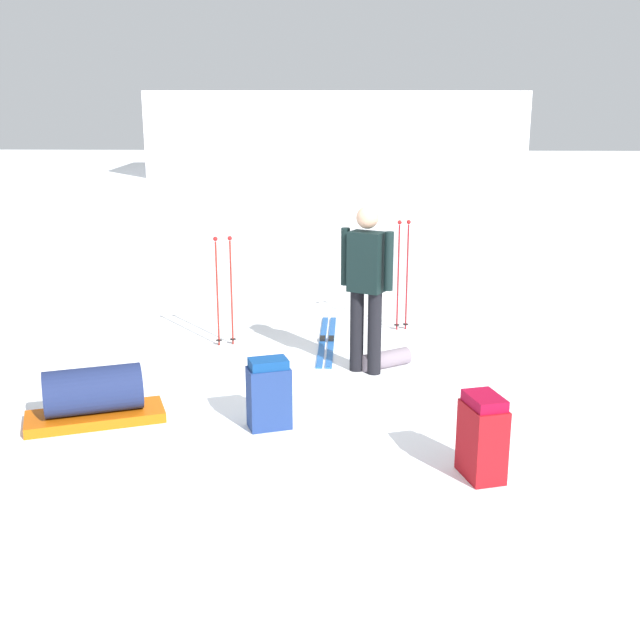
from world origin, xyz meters
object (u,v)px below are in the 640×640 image
(skier_standing, at_px, (366,281))
(backpack_large_dark, at_px, (482,437))
(ski_poles_planted_far, at_px, (224,285))
(gear_sled, at_px, (94,397))
(backpack_bright, at_px, (269,394))
(ski_poles_planted_near, at_px, (403,270))
(sleeping_mat_rolled, at_px, (385,359))
(ski_pair_near, at_px, (327,340))

(skier_standing, distance_m, backpack_large_dark, 2.53)
(ski_poles_planted_far, distance_m, gear_sled, 2.44)
(skier_standing, bearing_deg, gear_sled, -149.45)
(backpack_bright, height_order, ski_poles_planted_near, ski_poles_planted_near)
(backpack_large_dark, relative_size, backpack_bright, 1.05)
(backpack_bright, distance_m, sleeping_mat_rolled, 1.92)
(backpack_bright, xyz_separation_m, ski_poles_planted_far, (-0.73, 2.32, 0.40))
(sleeping_mat_rolled, bearing_deg, ski_pair_near, 125.08)
(ski_poles_planted_near, relative_size, ski_poles_planted_far, 1.07)
(gear_sled, bearing_deg, ski_poles_planted_near, 46.41)
(ski_pair_near, xyz_separation_m, ski_poles_planted_far, (-1.15, -0.18, 0.69))
(skier_standing, bearing_deg, ski_poles_planted_far, 151.03)
(skier_standing, height_order, ski_poles_planted_near, skier_standing)
(ski_poles_planted_far, bearing_deg, ski_pair_near, 8.74)
(backpack_bright, height_order, gear_sled, backpack_bright)
(skier_standing, distance_m, ski_pair_near, 1.47)
(ski_pair_near, bearing_deg, skier_standing, -68.03)
(sleeping_mat_rolled, bearing_deg, gear_sled, -149.26)
(skier_standing, relative_size, backpack_large_dark, 2.66)
(skier_standing, xyz_separation_m, backpack_large_dark, (0.81, -2.30, -0.64))
(ski_poles_planted_far, relative_size, gear_sled, 1.01)
(backpack_large_dark, xyz_separation_m, backpack_bright, (-1.65, 0.85, -0.01))
(ski_poles_planted_far, bearing_deg, backpack_bright, -72.51)
(ski_poles_planted_far, height_order, sleeping_mat_rolled, ski_poles_planted_far)
(backpack_large_dark, xyz_separation_m, gear_sled, (-3.17, 0.91, -0.09))
(backpack_bright, bearing_deg, ski_poles_planted_near, 66.64)
(sleeping_mat_rolled, bearing_deg, ski_poles_planted_far, 157.74)
(backpack_large_dark, distance_m, sleeping_mat_rolled, 2.52)
(ski_pair_near, height_order, ski_poles_planted_near, ski_poles_planted_near)
(backpack_large_dark, bearing_deg, ski_pair_near, 110.18)
(sleeping_mat_rolled, bearing_deg, skier_standing, -147.27)
(skier_standing, xyz_separation_m, ski_poles_planted_near, (0.47, 1.58, -0.21))
(skier_standing, distance_m, ski_poles_planted_near, 1.66)
(skier_standing, bearing_deg, ski_pair_near, 111.97)
(ski_pair_near, bearing_deg, backpack_large_dark, -69.82)
(skier_standing, distance_m, sleeping_mat_rolled, 0.90)
(ski_pair_near, relative_size, backpack_bright, 3.20)
(ski_pair_near, height_order, ski_poles_planted_far, ski_poles_planted_far)
(backpack_bright, xyz_separation_m, gear_sled, (-1.52, 0.06, -0.07))
(backpack_bright, bearing_deg, skier_standing, 59.97)
(skier_standing, relative_size, sleeping_mat_rolled, 3.09)
(backpack_large_dark, bearing_deg, sleeping_mat_rolled, 103.66)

